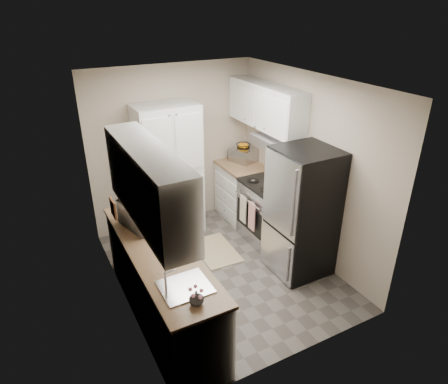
# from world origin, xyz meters

# --- Properties ---
(ground) EXTENTS (3.20, 3.20, 0.00)m
(ground) POSITION_xyz_m (0.00, 0.00, 0.00)
(ground) COLOR #56514C
(ground) RESTS_ON ground
(room_shell) EXTENTS (2.64, 3.24, 2.52)m
(room_shell) POSITION_xyz_m (-0.02, -0.01, 1.63)
(room_shell) COLOR #B9AA95
(room_shell) RESTS_ON ground
(pantry_cabinet) EXTENTS (0.90, 0.55, 2.00)m
(pantry_cabinet) POSITION_xyz_m (-0.20, 1.32, 1.00)
(pantry_cabinet) COLOR silver
(pantry_cabinet) RESTS_ON ground
(base_cabinet_left) EXTENTS (0.60, 2.30, 0.88)m
(base_cabinet_left) POSITION_xyz_m (-0.99, -0.43, 0.44)
(base_cabinet_left) COLOR silver
(base_cabinet_left) RESTS_ON ground
(countertop_left) EXTENTS (0.63, 2.33, 0.04)m
(countertop_left) POSITION_xyz_m (-0.99, -0.43, 0.90)
(countertop_left) COLOR #846647
(countertop_left) RESTS_ON base_cabinet_left
(base_cabinet_right) EXTENTS (0.60, 0.80, 0.88)m
(base_cabinet_right) POSITION_xyz_m (0.99, 1.19, 0.44)
(base_cabinet_right) COLOR silver
(base_cabinet_right) RESTS_ON ground
(countertop_right) EXTENTS (0.63, 0.83, 0.04)m
(countertop_right) POSITION_xyz_m (0.99, 1.19, 0.90)
(countertop_right) COLOR #846647
(countertop_right) RESTS_ON base_cabinet_right
(electric_range) EXTENTS (0.71, 0.78, 1.13)m
(electric_range) POSITION_xyz_m (0.97, 0.39, 0.48)
(electric_range) COLOR #B7B7BC
(electric_range) RESTS_ON ground
(refrigerator) EXTENTS (0.70, 0.72, 1.70)m
(refrigerator) POSITION_xyz_m (0.94, -0.41, 0.85)
(refrigerator) COLOR #B7B7BC
(refrigerator) RESTS_ON ground
(microwave) EXTENTS (0.48, 0.60, 0.29)m
(microwave) POSITION_xyz_m (-0.99, 0.12, 1.07)
(microwave) COLOR #A2A1A6
(microwave) RESTS_ON countertop_left
(wine_bottle) EXTENTS (0.07, 0.07, 0.28)m
(wine_bottle) POSITION_xyz_m (-1.03, 0.43, 1.06)
(wine_bottle) COLOR black
(wine_bottle) RESTS_ON countertop_left
(flower_vase) EXTENTS (0.17, 0.17, 0.14)m
(flower_vase) POSITION_xyz_m (-0.99, -1.40, 0.99)
(flower_vase) COLOR silver
(flower_vase) RESTS_ON countertop_left
(cutting_board) EXTENTS (0.03, 0.24, 0.30)m
(cutting_board) POSITION_xyz_m (-0.87, 0.66, 1.07)
(cutting_board) COLOR #378843
(cutting_board) RESTS_ON countertop_left
(toaster_oven) EXTENTS (0.42, 0.46, 0.22)m
(toaster_oven) POSITION_xyz_m (1.08, 1.33, 1.03)
(toaster_oven) COLOR #A6A7AA
(toaster_oven) RESTS_ON countertop_right
(fruit_basket) EXTENTS (0.25, 0.25, 0.10)m
(fruit_basket) POSITION_xyz_m (1.10, 1.36, 1.19)
(fruit_basket) COLOR orange
(fruit_basket) RESTS_ON toaster_oven
(kitchen_mat) EXTENTS (0.55, 0.84, 0.01)m
(kitchen_mat) POSITION_xyz_m (0.13, 0.45, 0.01)
(kitchen_mat) COLOR tan
(kitchen_mat) RESTS_ON ground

